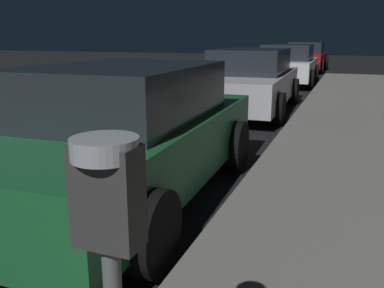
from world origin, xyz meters
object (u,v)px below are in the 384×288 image
Objects in this scene: car_green at (125,133)px; car_silver at (250,81)px; car_white at (287,65)px; car_red at (306,57)px; parking_meter at (110,242)px.

car_green and car_silver have the same top height.
car_white is 6.39m from car_red.
car_silver is (-0.00, 5.78, -0.00)m from car_green.
car_red is at bearing 94.31° from parking_meter.
car_green is 1.01× the size of car_white.
car_green is at bearing -89.99° from car_silver.
car_white is 0.96× the size of car_red.
parking_meter reaches higher than car_white.
car_silver is 5.94m from car_white.
car_green is 18.11m from car_red.
parking_meter is at bearing -83.81° from car_white.
parking_meter reaches higher than car_red.
car_silver is at bearing -90.00° from car_red.
parking_meter is 0.30× the size of car_red.
car_silver is at bearing -90.01° from car_white.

